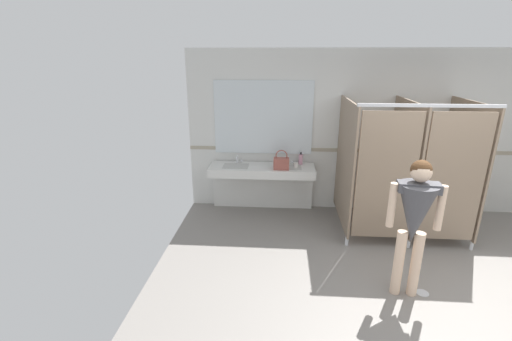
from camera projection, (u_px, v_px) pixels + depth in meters
ground_plane at (457, 305)px, 3.87m from camera, size 7.07×5.50×0.10m
wall_back at (400, 133)px, 5.81m from camera, size 7.07×0.12×2.68m
wall_back_tile_band at (399, 151)px, 5.84m from camera, size 7.07×0.01×0.06m
vanity_counter at (262, 177)px, 5.95m from camera, size 1.73×0.53×0.94m
mirror_panel at (263, 118)px, 5.82m from camera, size 1.63×0.02×1.21m
bathroom_stalls at (407, 167)px, 5.03m from camera, size 1.77×1.35×2.00m
person_standing at (415, 214)px, 3.68m from camera, size 0.56×0.44×1.57m
handbag at (281, 163)px, 5.62m from camera, size 0.25×0.14×0.32m
soap_dispenser at (301, 159)px, 5.88m from camera, size 0.07×0.07×0.20m
paper_cup at (296, 165)px, 5.70m from camera, size 0.07×0.07×0.08m
floor_drain_cover at (422, 293)px, 3.99m from camera, size 0.14×0.14×0.01m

